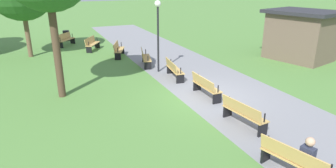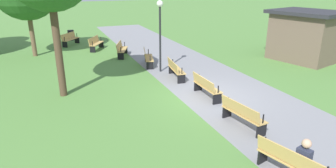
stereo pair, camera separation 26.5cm
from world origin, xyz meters
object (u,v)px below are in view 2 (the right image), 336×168
bench_3 (148,57)px  bench_6 (242,114)px  bench_5 (206,86)px  person_seated (305,159)px  bench_7 (290,162)px  bench_0 (70,39)px  lamp_post (160,22)px  kiosk (305,35)px  bench_1 (96,43)px  trash_bin (71,35)px  bench_4 (175,69)px  bench_2 (121,49)px

bench_3 → bench_6: bearing=18.6°
bench_5 → person_seated: person_seated is taller
bench_7 → bench_0: bearing=176.2°
bench_0 → lamp_post: bearing=61.1°
person_seated → kiosk: size_ratio=0.26×
bench_1 → trash_bin: size_ratio=2.18×
lamp_post → trash_bin: 11.55m
bench_0 → trash_bin: size_ratio=2.09×
bench_4 → bench_6: 5.50m
bench_1 → bench_5: bearing=44.7°
bench_6 → bench_4: bearing=172.5°
lamp_post → bench_0: bearing=-156.2°
bench_2 → bench_7: bearing=26.1°
bench_1 → bench_5: same height
bench_5 → kiosk: bearing=110.6°
bench_1 → bench_6: (13.29, 2.61, 0.00)m
bench_3 → bench_4: same height
bench_6 → bench_7: size_ratio=0.99×
bench_5 → kiosk: kiosk is taller
bench_3 → bench_7: same height
bench_2 → bench_5: bearing=33.5°
bench_6 → trash_bin: bench_6 is taller
bench_0 → bench_6: (15.59, 4.13, 0.00)m
person_seated → kiosk: 12.50m
bench_0 → lamp_post: 9.78m
person_seated → bench_0: bearing=176.7°
lamp_post → kiosk: size_ratio=0.80×
bench_1 → bench_2: same height
bench_6 → kiosk: 10.39m
bench_1 → bench_3: bearing=52.1°
bench_1 → lamp_post: size_ratio=0.48×
bench_0 → kiosk: bearing=89.8°
bench_1 → bench_2: 2.75m
bench_7 → trash_bin: 20.57m
lamp_post → bench_5: bearing=6.4°
bench_4 → bench_7: same height
bench_2 → bench_0: bearing=-127.9°
bench_0 → bench_4: size_ratio=0.94×
bench_2 → bench_7: 13.55m
bench_1 → person_seated: bearing=37.9°
bench_3 → kiosk: 9.39m
bench_5 → person_seated: 5.70m
bench_2 → kiosk: bearing=85.9°
kiosk → person_seated: bearing=-59.5°
bench_3 → trash_bin: 9.97m
bench_0 → person_seated: size_ratio=1.38×
bench_4 → bench_6: same height
bench_2 → bench_3: (2.61, 0.88, 0.00)m
bench_4 → bench_5: 2.76m
kiosk → bench_3: bearing=-118.9°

